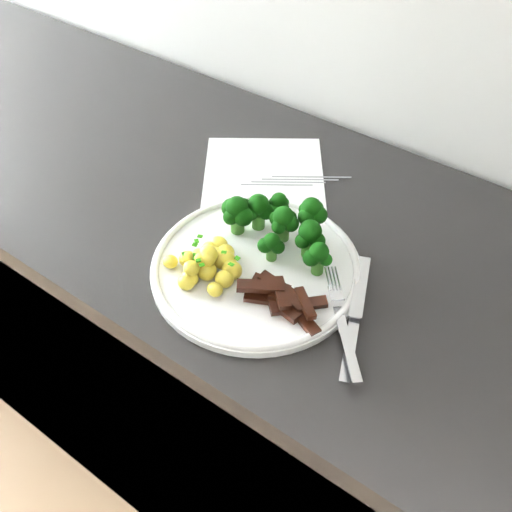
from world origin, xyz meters
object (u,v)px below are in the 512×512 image
counter (283,386)px  fork (343,325)px  beef_strips (283,298)px  knife (353,330)px  potatoes (209,263)px  recipe_paper (264,188)px  broccoli (280,222)px  plate (256,267)px

counter → fork: bearing=-38.2°
beef_strips → knife: size_ratio=0.65×
potatoes → fork: 0.20m
recipe_paper → broccoli: size_ratio=1.86×
counter → potatoes: 0.48m
fork → knife: (0.01, 0.01, -0.01)m
plate → potatoes: potatoes is taller
recipe_paper → fork: (0.25, -0.18, 0.02)m
recipe_paper → potatoes: size_ratio=3.21×
broccoli → knife: broccoli is taller
broccoli → fork: bearing=-29.0°
fork → knife: bearing=34.6°
plate → knife: size_ratio=1.50×
broccoli → beef_strips: broccoli is taller
fork → recipe_paper: bearing=144.0°
recipe_paper → plate: plate is taller
recipe_paper → counter: bearing=-32.2°
potatoes → knife: potatoes is taller
counter → potatoes: (-0.05, -0.14, 0.46)m
counter → fork: size_ratio=15.21×
recipe_paper → knife: 0.32m
broccoli → fork: size_ratio=1.23×
counter → potatoes: bearing=-109.1°
counter → plate: plate is taller
counter → potatoes: size_ratio=21.31×
recipe_paper → beef_strips: size_ratio=2.68×
knife → broccoli: bearing=154.7°
counter → broccoli: bearing=-93.6°
broccoli → knife: bearing=-25.3°
fork → broccoli: bearing=151.0°
potatoes → broccoli: bearing=66.2°
plate → broccoli: 0.07m
beef_strips → counter: bearing=117.5°
recipe_paper → knife: size_ratio=1.74×
fork → knife: 0.02m
counter → fork: fork is taller
plate → recipe_paper: bearing=121.7°
recipe_paper → fork: size_ratio=2.29×
fork → beef_strips: bearing=-174.6°
counter → recipe_paper: bearing=147.8°
beef_strips → knife: (0.10, 0.02, -0.01)m
beef_strips → plate: bearing=153.2°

